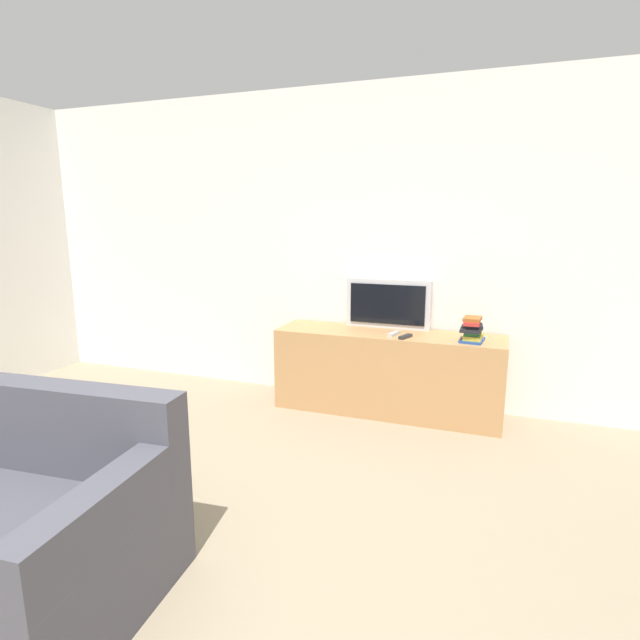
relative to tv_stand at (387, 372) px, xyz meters
name	(u,v)px	position (x,y,z in m)	size (l,w,h in m)	color
wall_back	(343,248)	(-0.48, 0.28, 0.97)	(9.00, 0.06, 2.60)	white
tv_stand	(387,372)	(0.00, 0.00, 0.00)	(1.79, 0.47, 0.66)	tan
television	(388,303)	(-0.05, 0.19, 0.53)	(0.70, 0.09, 0.40)	silver
book_stack	(472,330)	(0.64, -0.07, 0.41)	(0.18, 0.24, 0.18)	#23478E
remote_on_stand	(394,334)	(0.06, -0.07, 0.34)	(0.08, 0.16, 0.02)	#B7B7B7
remote_secondary	(405,337)	(0.16, -0.14, 0.34)	(0.09, 0.14, 0.02)	#2D2D2D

